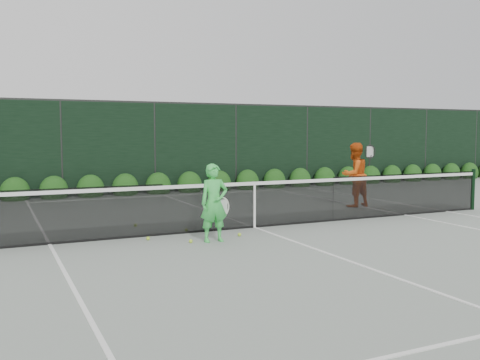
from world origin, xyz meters
name	(u,v)px	position (x,y,z in m)	size (l,w,h in m)	color
ground	(254,228)	(0.00, 0.00, 0.00)	(80.00, 80.00, 0.00)	gray
tennis_net	(253,203)	(-0.02, 0.00, 0.53)	(12.90, 0.10, 1.07)	black
player_woman	(214,203)	(-1.32, -0.98, 0.72)	(0.62, 0.36, 1.44)	#3ED454
player_man	(355,175)	(3.92, 1.76, 0.87)	(0.96, 0.77, 1.74)	#CF4F11
court_lines	(254,227)	(0.00, 0.00, 0.01)	(11.03, 23.83, 0.01)	white
windscreen_fence	(329,163)	(0.00, -2.71, 1.51)	(32.00, 21.07, 3.06)	black
hedge_row	(158,186)	(0.00, 7.15, 0.23)	(31.66, 0.65, 0.94)	#163C10
tennis_balls	(185,231)	(-1.53, 0.09, 0.03)	(1.88, 2.19, 0.07)	#B3E132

